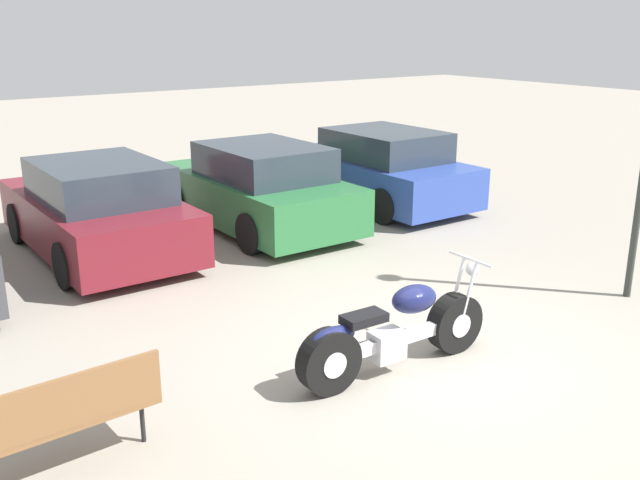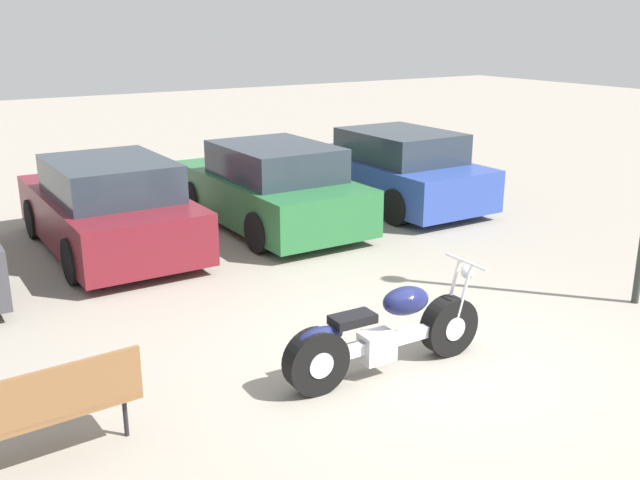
# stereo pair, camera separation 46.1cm
# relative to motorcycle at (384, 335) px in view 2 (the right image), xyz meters

# --- Properties ---
(ground_plane) EXTENTS (60.00, 60.00, 0.00)m
(ground_plane) POSITION_rel_motorcycle_xyz_m (0.58, -0.13, -0.41)
(ground_plane) COLOR gray
(motorcycle) EXTENTS (2.28, 0.62, 1.02)m
(motorcycle) POSITION_rel_motorcycle_xyz_m (0.00, 0.00, 0.00)
(motorcycle) COLOR black
(motorcycle) RESTS_ON ground_plane
(parked_car_maroon) EXTENTS (1.92, 4.09, 1.45)m
(parked_car_maroon) POSITION_rel_motorcycle_xyz_m (-1.12, 5.48, 0.26)
(parked_car_maroon) COLOR maroon
(parked_car_maroon) RESTS_ON ground_plane
(parked_car_green) EXTENTS (1.92, 4.09, 1.45)m
(parked_car_green) POSITION_rel_motorcycle_xyz_m (1.62, 5.35, 0.26)
(parked_car_green) COLOR #286B38
(parked_car_green) RESTS_ON ground_plane
(parked_car_blue) EXTENTS (1.92, 4.09, 1.45)m
(parked_car_blue) POSITION_rel_motorcycle_xyz_m (4.36, 5.45, 0.26)
(parked_car_blue) COLOR #2D479E
(parked_car_blue) RESTS_ON ground_plane
(park_bench) EXTENTS (1.57, 0.48, 0.89)m
(park_bench) POSITION_rel_motorcycle_xyz_m (-3.24, 0.14, 0.13)
(park_bench) COLOR brown
(park_bench) RESTS_ON ground_plane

